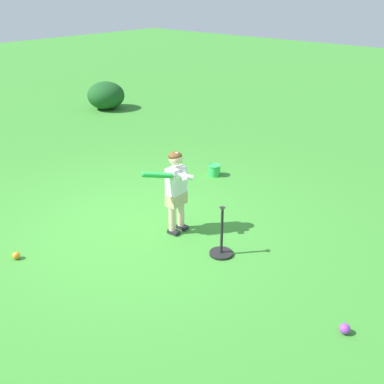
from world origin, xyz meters
The scene contains 7 objects.
ground_plane centered at (0.00, 0.00, 0.00)m, with size 40.00×40.00×0.00m, color #38842D.
child_batter centered at (0.50, 0.30, 0.65)m, with size 0.42×0.60×1.08m.
play_ball_far_right centered at (2.98, -0.09, 0.05)m, with size 0.10×0.10×0.10m, color purple.
play_ball_by_bucket centered at (-0.45, -1.41, 0.04)m, with size 0.09×0.09×0.09m, color orange.
batting_tee centered at (1.29, 0.24, 0.10)m, with size 0.28×0.28×0.62m.
toy_bucket centered at (-0.33, 2.12, 0.10)m, with size 0.22×0.22×0.19m.
shrub_right_background centered at (-5.16, 3.80, 0.34)m, with size 0.92×0.92×0.68m, color #194C1E.
Camera 1 is at (4.19, -3.59, 2.97)m, focal length 44.15 mm.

